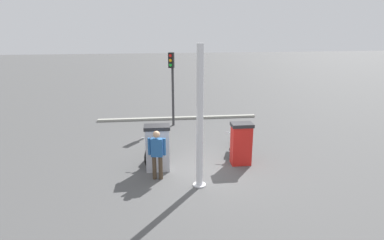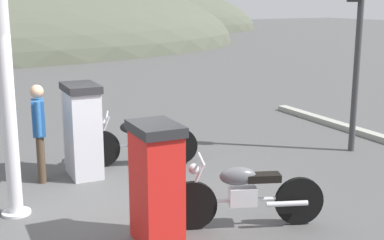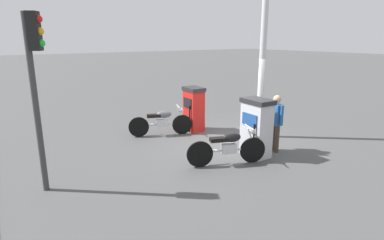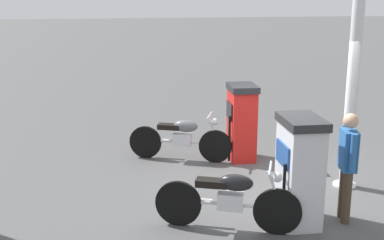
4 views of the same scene
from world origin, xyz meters
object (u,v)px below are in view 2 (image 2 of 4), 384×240
object	(u,v)px
motorcycle_far_pump	(139,140)
canopy_support_pole	(5,68)
fuel_pump_far	(83,130)
roadside_traffic_light	(356,25)
motorcycle_near_pump	(244,193)
fuel_pump_near	(157,183)
attendant_person	(39,127)

from	to	relation	value
motorcycle_far_pump	canopy_support_pole	distance (m)	3.12
fuel_pump_far	canopy_support_pole	world-z (taller)	canopy_support_pole
fuel_pump_far	canopy_support_pole	bearing A→B (deg)	-139.12
fuel_pump_far	roadside_traffic_light	world-z (taller)	roadside_traffic_light
roadside_traffic_light	motorcycle_near_pump	bearing A→B (deg)	-152.43
fuel_pump_far	roadside_traffic_light	xyz separation A→B (m)	(5.05, -1.06, 1.67)
motorcycle_near_pump	roadside_traffic_light	world-z (taller)	roadside_traffic_light
motorcycle_near_pump	roadside_traffic_light	xyz separation A→B (m)	(3.86, 2.02, 2.01)
fuel_pump_far	motorcycle_near_pump	xyz separation A→B (m)	(1.19, -3.07, -0.33)
fuel_pump_near	motorcycle_near_pump	size ratio (longest dim) A/B	0.78
roadside_traffic_light	fuel_pump_far	bearing A→B (deg)	168.19
motorcycle_far_pump	canopy_support_pole	xyz separation A→B (m)	(-2.40, -1.23, 1.57)
roadside_traffic_light	canopy_support_pole	size ratio (longest dim) A/B	0.85
motorcycle_far_pump	canopy_support_pole	world-z (taller)	canopy_support_pole
motorcycle_near_pump	attendant_person	bearing A→B (deg)	121.23
motorcycle_near_pump	canopy_support_pole	bearing A→B (deg)	143.45
fuel_pump_near	roadside_traffic_light	distance (m)	5.65
fuel_pump_near	motorcycle_near_pump	xyz separation A→B (m)	(1.19, -0.14, -0.30)
fuel_pump_near	fuel_pump_far	distance (m)	2.93
motorcycle_near_pump	canopy_support_pole	xyz separation A→B (m)	(-2.55, 1.89, 1.58)
motorcycle_far_pump	roadside_traffic_light	size ratio (longest dim) A/B	0.54
motorcycle_far_pump	attendant_person	bearing A→B (deg)	179.88
fuel_pump_near	fuel_pump_far	world-z (taller)	fuel_pump_far
fuel_pump_far	motorcycle_far_pump	world-z (taller)	fuel_pump_far
motorcycle_near_pump	motorcycle_far_pump	world-z (taller)	motorcycle_far_pump
motorcycle_near_pump	motorcycle_far_pump	size ratio (longest dim) A/B	1.01
attendant_person	canopy_support_pole	size ratio (longest dim) A/B	0.38
motorcycle_far_pump	fuel_pump_far	bearing A→B (deg)	-177.14
fuel_pump_near	motorcycle_near_pump	bearing A→B (deg)	-6.68
fuel_pump_far	roadside_traffic_light	distance (m)	5.43
fuel_pump_near	canopy_support_pole	distance (m)	2.56
fuel_pump_near	roadside_traffic_light	size ratio (longest dim) A/B	0.42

